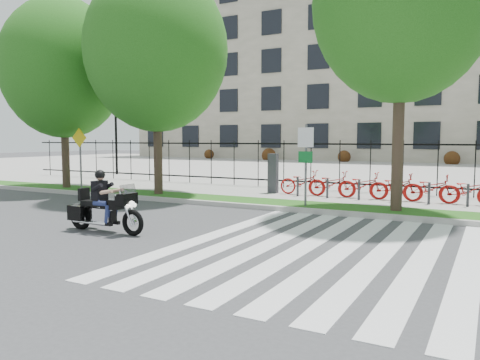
% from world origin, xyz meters
% --- Properties ---
extents(ground, '(120.00, 120.00, 0.00)m').
position_xyz_m(ground, '(0.00, 0.00, 0.00)').
color(ground, '#3B3B3D').
rests_on(ground, ground).
extents(curb, '(60.00, 0.20, 0.15)m').
position_xyz_m(curb, '(0.00, 4.10, 0.07)').
color(curb, '#A4A29A').
rests_on(curb, ground).
extents(grass_verge, '(60.00, 1.50, 0.15)m').
position_xyz_m(grass_verge, '(0.00, 4.95, 0.07)').
color(grass_verge, '#1C5415').
rests_on(grass_verge, ground).
extents(sidewalk, '(60.00, 3.50, 0.15)m').
position_xyz_m(sidewalk, '(0.00, 7.45, 0.07)').
color(sidewalk, '#A09C95').
rests_on(sidewalk, ground).
extents(plaza, '(80.00, 34.00, 0.10)m').
position_xyz_m(plaza, '(0.00, 25.00, 0.05)').
color(plaza, '#A09C95').
rests_on(plaza, ground).
extents(crosswalk_stripes, '(5.70, 8.00, 0.01)m').
position_xyz_m(crosswalk_stripes, '(4.83, 0.00, 0.01)').
color(crosswalk_stripes, silver).
rests_on(crosswalk_stripes, ground).
extents(iron_fence, '(30.00, 0.06, 2.00)m').
position_xyz_m(iron_fence, '(0.00, 9.20, 1.15)').
color(iron_fence, black).
rests_on(iron_fence, sidewalk).
extents(office_building, '(60.00, 21.90, 20.15)m').
position_xyz_m(office_building, '(0.00, 44.92, 9.97)').
color(office_building, gray).
rests_on(office_building, ground).
extents(lamp_post_left, '(1.06, 0.70, 4.25)m').
position_xyz_m(lamp_post_left, '(-12.00, 12.00, 3.21)').
color(lamp_post_left, black).
rests_on(lamp_post_left, ground).
extents(street_tree_0, '(5.06, 5.06, 7.91)m').
position_xyz_m(street_tree_0, '(-8.22, 4.95, 5.14)').
color(street_tree_0, '#33271C').
rests_on(street_tree_0, grass_verge).
extents(street_tree_1, '(5.24, 5.24, 8.33)m').
position_xyz_m(street_tree_1, '(-3.28, 4.95, 5.46)').
color(street_tree_1, '#33271C').
rests_on(street_tree_1, grass_verge).
extents(street_tree_2, '(4.98, 4.98, 8.78)m').
position_xyz_m(street_tree_2, '(5.34, 4.95, 6.05)').
color(street_tree_2, '#33271C').
rests_on(street_tree_2, grass_verge).
extents(bike_share_station, '(11.05, 0.85, 1.50)m').
position_xyz_m(bike_share_station, '(5.94, 7.20, 0.61)').
color(bike_share_station, '#2D2D33').
rests_on(bike_share_station, sidewalk).
extents(sign_pole_regulatory, '(0.50, 0.09, 2.50)m').
position_xyz_m(sign_pole_regulatory, '(2.70, 4.58, 1.74)').
color(sign_pole_regulatory, '#59595B').
rests_on(sign_pole_regulatory, grass_verge).
extents(sign_pole_warning, '(0.78, 0.09, 2.49)m').
position_xyz_m(sign_pole_warning, '(-6.95, 4.58, 1.74)').
color(sign_pole_warning, '#59595B').
rests_on(sign_pole_warning, grass_verge).
extents(motorcycle_rider, '(2.31, 0.68, 1.78)m').
position_xyz_m(motorcycle_rider, '(-0.26, -0.86, 0.59)').
color(motorcycle_rider, black).
rests_on(motorcycle_rider, ground).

